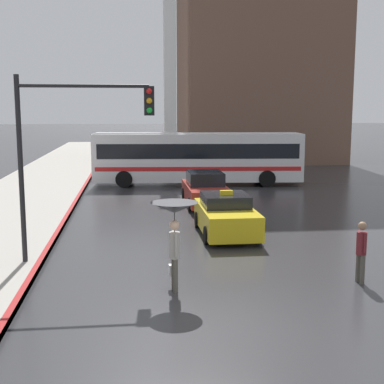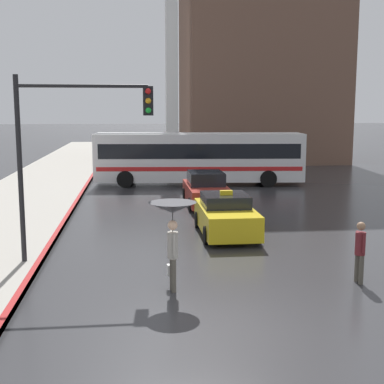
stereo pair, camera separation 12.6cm
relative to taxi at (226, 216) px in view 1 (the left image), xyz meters
name	(u,v)px [view 1 (the left image)]	position (x,y,z in m)	size (l,w,h in m)	color
ground_plane	(218,326)	(-1.58, -8.01, -0.68)	(300.00, 300.00, 0.00)	#2D2D30
taxi	(226,216)	(0.00, 0.00, 0.00)	(1.91, 4.07, 1.59)	gold
sedan_red	(205,190)	(0.09, 5.93, 0.02)	(1.91, 4.52, 1.53)	#A52D23
city_bus	(198,156)	(0.57, 12.75, 1.00)	(12.25, 3.47, 3.02)	silver
pedestrian_with_umbrella	(174,217)	(-2.30, -5.77, 1.18)	(1.15, 1.15, 2.22)	#4C473D
pedestrian_man	(361,248)	(2.50, -5.68, 0.24)	(0.29, 0.42, 1.60)	#4C473D
traffic_light	(76,134)	(-4.82, -3.33, 3.07)	(3.76, 0.38, 5.36)	black
building_tower_near	(257,12)	(7.58, 28.04, 11.87)	(12.80, 11.67, 25.10)	brown
monument_cross	(169,15)	(-0.29, 23.00, 10.66)	(8.79, 0.90, 19.98)	white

